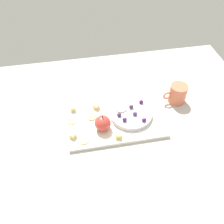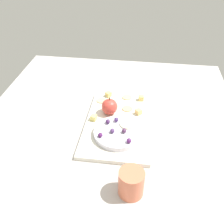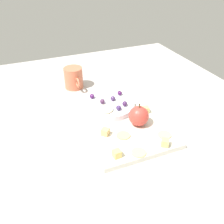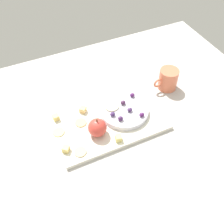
{
  "view_description": "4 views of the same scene",
  "coord_description": "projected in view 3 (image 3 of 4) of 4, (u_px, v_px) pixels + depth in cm",
  "views": [
    {
      "loc": [
        -18.17,
        -64.09,
        83.35
      ],
      "look_at": [
        -5.68,
        3.09,
        10.93
      ],
      "focal_mm": 39.85,
      "sensor_mm": 36.0,
      "label": 1
    },
    {
      "loc": [
        73.13,
        11.65,
        70.0
      ],
      "look_at": [
        -4.38,
        1.14,
        11.01
      ],
      "focal_mm": 41.64,
      "sensor_mm": 36.0,
      "label": 2
    },
    {
      "loc": [
        -67.66,
        32.25,
        53.97
      ],
      "look_at": [
        -4.05,
        5.95,
        8.73
      ],
      "focal_mm": 40.61,
      "sensor_mm": 36.0,
      "label": 3
    },
    {
      "loc": [
        -29.98,
        -55.23,
        81.18
      ],
      "look_at": [
        -2.44,
        4.11,
        8.77
      ],
      "focal_mm": 43.88,
      "sensor_mm": 36.0,
      "label": 4
    }
  ],
  "objects": [
    {
      "name": "grape_4",
      "position": [
        126.0,
        103.0,
        0.87
      ],
      "size": [
        1.84,
        1.65,
        1.72
      ],
      "primitive_type": "ellipsoid",
      "color": "#422351",
      "rests_on": "serving_dish"
    },
    {
      "name": "apple_whole",
      "position": [
        139.0,
        116.0,
        0.79
      ],
      "size": [
        6.46,
        6.46,
        6.46
      ],
      "primitive_type": "sphere",
      "color": "#D14036",
      "rests_on": "platter"
    },
    {
      "name": "cheese_cube_3",
      "position": [
        146.0,
        110.0,
        0.87
      ],
      "size": [
        2.57,
        2.57,
        2.12
      ],
      "primitive_type": "cube",
      "rotation": [
        0.0,
        0.0,
        1.33
      ],
      "color": "#E7D673",
      "rests_on": "platter"
    },
    {
      "name": "cheese_cube_0",
      "position": [
        165.0,
        143.0,
        0.72
      ],
      "size": [
        2.98,
        2.98,
        2.12
      ],
      "primitive_type": "cube",
      "rotation": [
        0.0,
        0.0,
        0.89
      ],
      "color": "#EDD070",
      "rests_on": "platter"
    },
    {
      "name": "table",
      "position": [
        123.0,
        118.0,
        0.91
      ],
      "size": [
        123.94,
        103.81,
        4.45
      ],
      "primitive_type": "cube",
      "color": "#B4AEA9",
      "rests_on": "ground"
    },
    {
      "name": "apple_stem",
      "position": [
        139.0,
        106.0,
        0.77
      ],
      "size": [
        0.5,
        0.5,
        1.2
      ],
      "primitive_type": "cylinder",
      "color": "brown",
      "rests_on": "apple_whole"
    },
    {
      "name": "grape_1",
      "position": [
        119.0,
        108.0,
        0.84
      ],
      "size": [
        1.84,
        1.65,
        1.66
      ],
      "primitive_type": "ellipsoid",
      "color": "#442D62",
      "rests_on": "serving_dish"
    },
    {
      "name": "cup",
      "position": [
        74.0,
        78.0,
        1.04
      ],
      "size": [
        10.79,
        7.57,
        8.63
      ],
      "color": "#DB704F",
      "rests_on": "table"
    },
    {
      "name": "cheese_cube_2",
      "position": [
        117.0,
        154.0,
        0.68
      ],
      "size": [
        2.3,
        2.3,
        2.12
      ],
      "primitive_type": "cube",
      "rotation": [
        0.0,
        0.0,
        0.09
      ],
      "color": "#EBCF6F",
      "rests_on": "platter"
    },
    {
      "name": "platter",
      "position": [
        118.0,
        120.0,
        0.85
      ],
      "size": [
        39.84,
        25.47,
        1.58
      ],
      "primitive_type": "cube",
      "color": "silver",
      "rests_on": "table"
    },
    {
      "name": "grape_5",
      "position": [
        120.0,
        93.0,
        0.93
      ],
      "size": [
        1.84,
        1.65,
        1.54
      ],
      "primitive_type": "ellipsoid",
      "color": "#491A52",
      "rests_on": "serving_dish"
    },
    {
      "name": "cracker_2",
      "position": [
        123.0,
        135.0,
        0.76
      ],
      "size": [
        4.11,
        4.11,
        0.4
      ],
      "primitive_type": "cylinder",
      "color": "#D7B97C",
      "rests_on": "platter"
    },
    {
      "name": "apple_slice_0",
      "position": [
        105.0,
        109.0,
        0.84
      ],
      "size": [
        5.36,
        5.36,
        0.6
      ],
      "primitive_type": "cylinder",
      "color": "beige",
      "rests_on": "serving_dish"
    },
    {
      "name": "serving_dish",
      "position": [
        109.0,
        106.0,
        0.89
      ],
      "size": [
        17.81,
        17.81,
        1.96
      ],
      "primitive_type": "cylinder",
      "color": "silver",
      "rests_on": "platter"
    },
    {
      "name": "cracker_0",
      "position": [
        165.0,
        135.0,
        0.76
      ],
      "size": [
        4.11,
        4.11,
        0.4
      ],
      "primitive_type": "cylinder",
      "color": "#D3B686",
      "rests_on": "platter"
    },
    {
      "name": "grape_2",
      "position": [
        102.0,
        101.0,
        0.88
      ],
      "size": [
        1.84,
        1.65,
        1.71
      ],
      "primitive_type": "ellipsoid",
      "color": "#4D2B4D",
      "rests_on": "serving_dish"
    },
    {
      "name": "grape_0",
      "position": [
        113.0,
        98.0,
        0.9
      ],
      "size": [
        1.84,
        1.65,
        1.66
      ],
      "primitive_type": "ellipsoid",
      "color": "#4A2E5F",
      "rests_on": "serving_dish"
    },
    {
      "name": "cheese_cube_1",
      "position": [
        105.0,
        132.0,
        0.76
      ],
      "size": [
        3.0,
        3.0,
        2.12
      ],
      "primitive_type": "cube",
      "rotation": [
        0.0,
        0.0,
        0.76
      ],
      "color": "#ECC373",
      "rests_on": "platter"
    },
    {
      "name": "grape_3",
      "position": [
        92.0,
        96.0,
        0.91
      ],
      "size": [
        1.84,
        1.65,
        1.65
      ],
      "primitive_type": "ellipsoid",
      "color": "#4E1F5A",
      "rests_on": "serving_dish"
    },
    {
      "name": "cracker_1",
      "position": [
        139.0,
        153.0,
        0.7
      ],
      "size": [
        4.11,
        4.11,
        0.4
      ],
      "primitive_type": "cylinder",
      "color": "#D1C284",
      "rests_on": "platter"
    }
  ]
}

